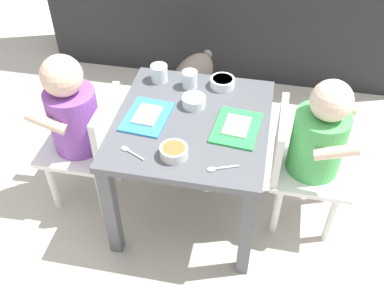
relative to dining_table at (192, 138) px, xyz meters
The scene contains 14 objects.
ground_plane 0.37m from the dining_table, ahead, with size 7.00×7.00×0.00m, color beige.
dining_table is the anchor object (origin of this frame).
seated_child_left 0.43m from the dining_table, behind, with size 0.28×0.28×0.66m.
seated_child_right 0.43m from the dining_table, ahead, with size 0.28×0.28×0.64m.
dog 0.60m from the dining_table, 102.59° to the left, with size 0.25×0.44×0.33m.
food_tray_left 0.18m from the dining_table, behind, with size 0.16×0.21×0.02m.
food_tray_right 0.18m from the dining_table, ahead, with size 0.17×0.21×0.02m.
water_cup_left 0.29m from the dining_table, 128.19° to the left, with size 0.06×0.06×0.06m.
water_cup_right 0.23m from the dining_table, 103.49° to the left, with size 0.06×0.06×0.06m.
veggie_bowl_near 0.21m from the dining_table, 96.61° to the right, with size 0.09×0.09×0.04m.
cereal_bowl_left_side 0.25m from the dining_table, 71.63° to the left, with size 0.09×0.09×0.04m.
veggie_bowl_far 0.13m from the dining_table, 96.77° to the left, with size 0.08×0.08×0.04m.
spoon_by_left_tray 0.26m from the dining_table, 59.46° to the right, with size 0.10×0.05×0.01m.
spoon_by_right_tray 0.27m from the dining_table, 129.35° to the right, with size 0.09×0.06×0.01m.
Camera 1 is at (0.23, -1.18, 1.43)m, focal length 41.97 mm.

